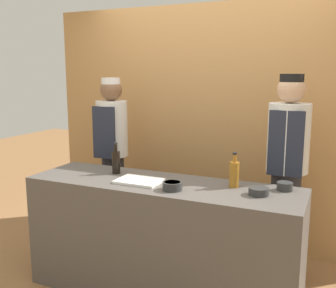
% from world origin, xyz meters
% --- Properties ---
extents(cabinet_wall, '(3.46, 0.18, 2.40)m').
position_xyz_m(cabinet_wall, '(0.00, 1.19, 1.20)').
color(cabinet_wall, '#B7844C').
rests_on(cabinet_wall, ground_plane).
extents(counter, '(2.12, 0.62, 0.91)m').
position_xyz_m(counter, '(0.00, 0.00, 0.46)').
color(counter, '#514C47').
rests_on(counter, ground_plane).
extents(sauce_bowl_orange, '(0.11, 0.11, 0.06)m').
position_xyz_m(sauce_bowl_orange, '(0.88, 0.18, 0.95)').
color(sauce_bowl_orange, '#2D2D2D').
rests_on(sauce_bowl_orange, counter).
extents(sauce_bowl_purple, '(0.14, 0.14, 0.05)m').
position_xyz_m(sauce_bowl_purple, '(0.74, -0.00, 0.94)').
color(sauce_bowl_purple, '#2D2D2D').
rests_on(sauce_bowl_purple, counter).
extents(sauce_bowl_brown, '(0.14, 0.14, 0.06)m').
position_xyz_m(sauce_bowl_brown, '(0.15, -0.14, 0.95)').
color(sauce_bowl_brown, '#2D2D2D').
rests_on(sauce_bowl_brown, counter).
extents(cutting_board, '(0.34, 0.25, 0.02)m').
position_xyz_m(cutting_board, '(-0.16, -0.05, 0.92)').
color(cutting_board, white).
rests_on(cutting_board, counter).
extents(bottle_amber, '(0.07, 0.07, 0.26)m').
position_xyz_m(bottle_amber, '(0.53, 0.12, 1.02)').
color(bottle_amber, '#9E661E').
rests_on(bottle_amber, counter).
extents(bottle_soy, '(0.07, 0.07, 0.26)m').
position_xyz_m(bottle_soy, '(-0.46, 0.10, 1.02)').
color(bottle_soy, black).
rests_on(bottle_soy, counter).
extents(chef_left, '(0.31, 0.31, 1.69)m').
position_xyz_m(chef_left, '(-0.84, 0.64, 0.94)').
color(chef_left, '#28282D').
rests_on(chef_left, ground_plane).
extents(chef_right, '(0.34, 0.34, 1.73)m').
position_xyz_m(chef_right, '(0.84, 0.64, 0.95)').
color(chef_right, '#28282D').
rests_on(chef_right, ground_plane).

